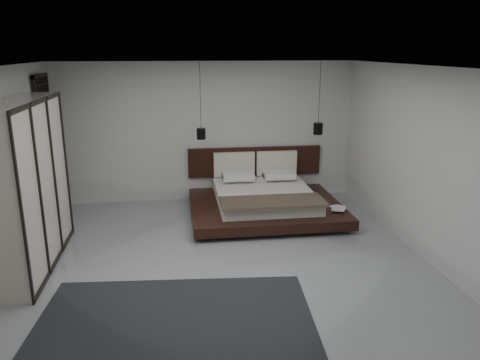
{
  "coord_description": "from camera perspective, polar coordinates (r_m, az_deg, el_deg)",
  "views": [
    {
      "loc": [
        -0.61,
        -6.36,
        3.03
      ],
      "look_at": [
        0.44,
        1.2,
        0.88
      ],
      "focal_mm": 35.0,
      "sensor_mm": 36.0,
      "label": 1
    }
  ],
  "objects": [
    {
      "name": "floor",
      "position": [
        7.07,
        -2.24,
        -9.66
      ],
      "size": [
        6.0,
        6.0,
        0.0
      ],
      "primitive_type": "plane",
      "color": "#919499",
      "rests_on": "ground"
    },
    {
      "name": "ceiling",
      "position": [
        6.39,
        -2.52,
        13.66
      ],
      "size": [
        6.0,
        6.0,
        0.0
      ],
      "primitive_type": "plane",
      "rotation": [
        3.14,
        0.0,
        0.0
      ],
      "color": "white",
      "rests_on": "wall_back"
    },
    {
      "name": "wall_back",
      "position": [
        9.52,
        -4.15,
        5.83
      ],
      "size": [
        6.0,
        0.0,
        6.0
      ],
      "primitive_type": "plane",
      "rotation": [
        1.57,
        0.0,
        0.0
      ],
      "color": "beige",
      "rests_on": "floor"
    },
    {
      "name": "wall_front",
      "position": [
        3.78,
        2.14,
        -9.81
      ],
      "size": [
        6.0,
        0.0,
        6.0
      ],
      "primitive_type": "plane",
      "rotation": [
        -1.57,
        0.0,
        0.0
      ],
      "color": "beige",
      "rests_on": "floor"
    },
    {
      "name": "wall_right",
      "position": [
        7.49,
        21.14,
        2.09
      ],
      "size": [
        0.0,
        6.0,
        6.0
      ],
      "primitive_type": "plane",
      "rotation": [
        1.57,
        0.0,
        -1.57
      ],
      "color": "beige",
      "rests_on": "floor"
    },
    {
      "name": "lattice_screen",
      "position": [
        9.28,
        -22.43,
        3.79
      ],
      "size": [
        0.05,
        0.9,
        2.6
      ],
      "primitive_type": "cube",
      "color": "black",
      "rests_on": "floor"
    },
    {
      "name": "bed",
      "position": [
        8.85,
        2.92,
        -2.34
      ],
      "size": [
        2.76,
        2.38,
        1.07
      ],
      "color": "black",
      "rests_on": "floor"
    },
    {
      "name": "book_lower",
      "position": [
        8.55,
        11.24,
        -3.43
      ],
      "size": [
        0.26,
        0.31,
        0.03
      ],
      "primitive_type": "imported",
      "rotation": [
        0.0,
        0.0,
        0.24
      ],
      "color": "#99724C",
      "rests_on": "bed"
    },
    {
      "name": "book_upper",
      "position": [
        8.51,
        11.19,
        -3.34
      ],
      "size": [
        0.35,
        0.38,
        0.02
      ],
      "primitive_type": "imported",
      "rotation": [
        0.0,
        0.0,
        -0.48
      ],
      "color": "#99724C",
      "rests_on": "book_lower"
    },
    {
      "name": "pendant_left",
      "position": [
        8.85,
        -4.76,
        5.68
      ],
      "size": [
        0.17,
        0.17,
        1.41
      ],
      "color": "black",
      "rests_on": "ceiling"
    },
    {
      "name": "pendant_right",
      "position": [
        9.24,
        9.49,
        6.22
      ],
      "size": [
        0.18,
        0.18,
        1.38
      ],
      "color": "black",
      "rests_on": "ceiling"
    },
    {
      "name": "wardrobe",
      "position": [
        7.17,
        -24.57,
        -0.63
      ],
      "size": [
        0.57,
        2.42,
        2.37
      ],
      "color": "beige",
      "rests_on": "floor"
    },
    {
      "name": "rug",
      "position": [
        5.55,
        -7.98,
        -17.42
      ],
      "size": [
        3.35,
        2.52,
        0.01
      ],
      "primitive_type": "cube",
      "rotation": [
        0.0,
        0.0,
        -0.08
      ],
      "color": "black",
      "rests_on": "floor"
    }
  ]
}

